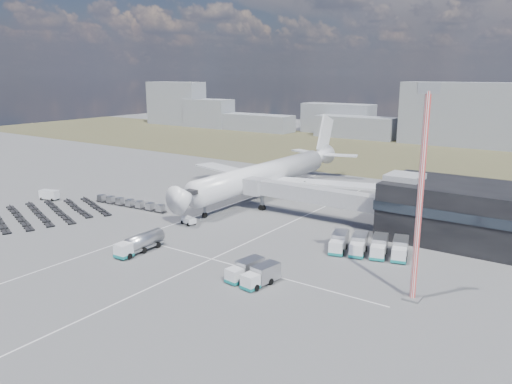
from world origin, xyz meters
The scene contains 16 objects.
ground centered at (0.00, 0.00, 0.00)m, with size 420.00×420.00×0.00m, color #565659.
grass_strip centered at (0.00, 110.00, 0.01)m, with size 420.00×90.00×0.01m, color #4A452C.
lane_markings centered at (9.77, 3.00, 0.01)m, with size 47.12×110.00×0.01m.
terminal centered at (47.77, 23.96, 5.25)m, with size 30.40×16.40×11.00m.
jet_bridge centered at (15.90, 20.42, 5.05)m, with size 30.30×3.80×7.05m.
airliner centered at (0.00, 32.38, 5.29)m, with size 51.59×64.53×17.62m.
skyline centered at (9.08, 148.84, 10.03)m, with size 313.51×26.97×24.99m.
fuel_tanker centered at (4.28, -12.17, 1.50)m, with size 2.56×9.32×3.00m.
pushback_tug centered at (0.43, 3.72, 0.68)m, with size 2.92×1.64×1.35m, color silver.
utility_van centered at (-38.90, -0.46, 1.15)m, with size 4.29×1.94×2.29m, color silver.
catering_truck centered at (1.80, 37.06, 1.30)m, with size 4.22×5.98×2.54m.
service_trucks_near centered at (26.38, -11.38, 1.36)m, with size 6.01×6.88×2.50m.
service_trucks_far centered at (35.36, 8.41, 1.45)m, with size 13.34×9.59×2.67m.
uld_row centered at (-18.75, 5.86, 0.91)m, with size 19.72×3.07×1.52m.
baggage_dollies centered at (-28.89, -7.70, 0.33)m, with size 25.99×26.26×0.66m.
floodlight_mast centered at (46.56, -4.12, 13.78)m, with size 2.59×2.12×27.49m.
Camera 1 is at (64.07, -64.59, 28.61)m, focal length 35.00 mm.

